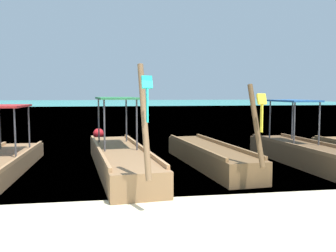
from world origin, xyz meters
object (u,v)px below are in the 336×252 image
longtail_boat_violet_ribbon (1,162)px  longtail_boat_turquoise_ribbon (120,158)px  longtail_boat_yellow_ribbon (209,156)px  longtail_boat_blue_ribbon (304,152)px  mooring_buoy_near (99,134)px

longtail_boat_violet_ribbon → longtail_boat_turquoise_ribbon: (3.36, -0.17, 0.06)m
longtail_boat_yellow_ribbon → longtail_boat_blue_ribbon: size_ratio=1.07×
longtail_boat_violet_ribbon → longtail_boat_blue_ribbon: bearing=-0.7°
longtail_boat_violet_ribbon → longtail_boat_blue_ribbon: longtail_boat_blue_ribbon is taller
longtail_boat_turquoise_ribbon → mooring_buoy_near: longtail_boat_turquoise_ribbon is taller
longtail_boat_yellow_ribbon → mooring_buoy_near: longtail_boat_yellow_ribbon is taller
longtail_boat_violet_ribbon → longtail_boat_turquoise_ribbon: size_ratio=0.88×
longtail_boat_violet_ribbon → longtail_boat_blue_ribbon: 9.19m
longtail_boat_yellow_ribbon → mooring_buoy_near: bearing=115.8°
longtail_boat_violet_ribbon → longtail_boat_turquoise_ribbon: 3.37m
longtail_boat_turquoise_ribbon → longtail_boat_blue_ribbon: size_ratio=1.26×
longtail_boat_violet_ribbon → mooring_buoy_near: 7.83m
longtail_boat_blue_ribbon → longtail_boat_yellow_ribbon: bearing=177.6°
longtail_boat_blue_ribbon → mooring_buoy_near: (-6.67, 7.53, -0.10)m
mooring_buoy_near → longtail_boat_violet_ribbon: bearing=-108.8°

